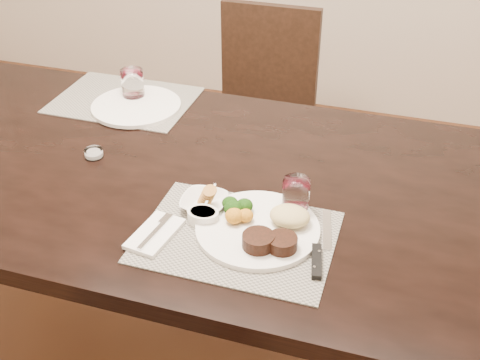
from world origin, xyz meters
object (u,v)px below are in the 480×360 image
(wine_glass_near, at_px, (296,198))
(chair_far, at_px, (262,104))
(steak_knife, at_px, (319,253))
(cracker_bowl, at_px, (204,202))
(dinner_plate, at_px, (263,227))
(far_plate, at_px, (136,106))

(wine_glass_near, bearing_deg, chair_far, 109.84)
(wine_glass_near, bearing_deg, steak_knife, -58.27)
(chair_far, height_order, wine_glass_near, chair_far)
(chair_far, relative_size, cracker_bowl, 7.52)
(dinner_plate, height_order, steak_knife, dinner_plate)
(dinner_plate, distance_m, cracker_bowl, 0.18)
(cracker_bowl, height_order, wine_glass_near, wine_glass_near)
(dinner_plate, bearing_deg, steak_knife, -28.05)
(far_plate, bearing_deg, wine_glass_near, -32.24)
(steak_knife, distance_m, far_plate, 0.91)
(dinner_plate, relative_size, wine_glass_near, 3.21)
(steak_knife, xyz_separation_m, wine_glass_near, (-0.09, 0.15, 0.04))
(cracker_bowl, bearing_deg, wine_glass_near, 13.72)
(chair_far, bearing_deg, dinner_plate, -74.41)
(chair_far, bearing_deg, steak_knife, -68.54)
(far_plate, bearing_deg, steak_knife, -37.08)
(dinner_plate, bearing_deg, chair_far, 92.98)
(cracker_bowl, distance_m, far_plate, 0.61)
(steak_knife, relative_size, far_plate, 0.89)
(chair_far, relative_size, steak_knife, 3.44)
(chair_far, relative_size, wine_glass_near, 9.60)
(cracker_bowl, relative_size, far_plate, 0.41)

